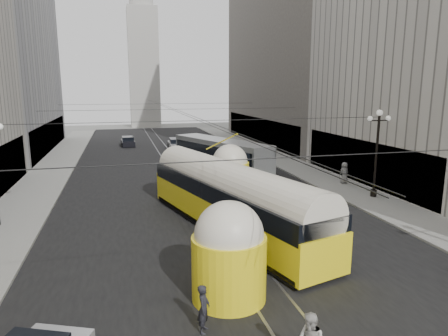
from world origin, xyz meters
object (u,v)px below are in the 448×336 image
pedestrian_crossing_a (204,309)px  pedestrian_sidewalk_right (344,173)px  streetcar (230,197)px  city_bus (221,154)px

pedestrian_crossing_a → pedestrian_sidewalk_right: (15.60, 17.24, 0.21)m
streetcar → pedestrian_sidewalk_right: bearing=33.4°
pedestrian_crossing_a → pedestrian_sidewalk_right: pedestrian_sidewalk_right is taller
streetcar → city_bus: bearing=77.6°
city_bus → pedestrian_sidewalk_right: size_ratio=7.19×
streetcar → city_bus: streetcar is taller
city_bus → pedestrian_sidewalk_right: 11.69m
city_bus → pedestrian_sidewalk_right: (8.71, -7.77, -0.68)m
streetcar → pedestrian_sidewalk_right: size_ratio=9.78×
streetcar → pedestrian_sidewalk_right: streetcar is taller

